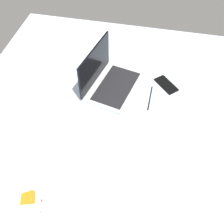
# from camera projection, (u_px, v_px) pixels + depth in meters

# --- Properties ---
(bed_mattress) EXTENTS (1.80, 1.40, 0.18)m
(bed_mattress) POSITION_uv_depth(u_px,v_px,m) (95.00, 139.00, 1.40)
(bed_mattress) COLOR silver
(bed_mattress) RESTS_ON ground
(laptop) EXTENTS (0.37, 0.30, 0.23)m
(laptop) POSITION_uv_depth(u_px,v_px,m) (108.00, 81.00, 1.48)
(laptop) COLOR #B7BABC
(laptop) RESTS_ON bed_mattress
(snack_cup) EXTENTS (0.09, 0.09, 0.13)m
(snack_cup) POSITION_uv_depth(u_px,v_px,m) (30.00, 207.00, 1.03)
(snack_cup) COLOR silver
(snack_cup) RESTS_ON bed_mattress
(cell_phone) EXTENTS (0.15, 0.15, 0.01)m
(cell_phone) POSITION_uv_depth(u_px,v_px,m) (166.00, 85.00, 1.52)
(cell_phone) COLOR black
(cell_phone) RESTS_ON bed_mattress
(charger_cable) EXTENTS (0.17, 0.01, 0.01)m
(charger_cable) POSITION_uv_depth(u_px,v_px,m) (150.00, 98.00, 1.46)
(charger_cable) COLOR black
(charger_cable) RESTS_ON bed_mattress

